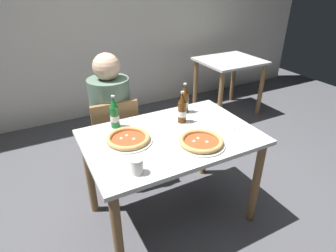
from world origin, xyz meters
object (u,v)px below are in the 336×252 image
(dining_table_background, at_px, (229,71))
(pizza_margherita_near, at_px, (201,142))
(pizza_marinara_far, at_px, (128,139))
(beer_bottle_center, at_px, (185,100))
(diner_seated, at_px, (112,124))
(beer_bottle_left, at_px, (182,109))
(napkin_with_cutlery, at_px, (221,126))
(beer_bottle_right, at_px, (114,114))
(paper_cup, at_px, (137,166))
(dining_table_main, at_px, (171,149))
(chair_behind_table, at_px, (115,137))

(dining_table_background, height_order, pizza_margherita_near, pizza_margherita_near)
(pizza_marinara_far, bearing_deg, beer_bottle_center, 21.50)
(diner_seated, height_order, beer_bottle_left, diner_seated)
(beer_bottle_center, height_order, napkin_with_cutlery, beer_bottle_center)
(pizza_margherita_near, xyz_separation_m, pizza_marinara_far, (-0.41, 0.26, -0.00))
(diner_seated, height_order, napkin_with_cutlery, diner_seated)
(diner_seated, bearing_deg, pizza_margherita_near, -68.00)
(diner_seated, xyz_separation_m, pizza_marinara_far, (-0.07, -0.60, 0.19))
(beer_bottle_right, relative_size, paper_cup, 2.60)
(dining_table_main, bearing_deg, paper_cup, -142.78)
(dining_table_background, bearing_deg, pizza_marinara_far, -145.49)
(dining_table_main, height_order, dining_table_background, same)
(beer_bottle_center, bearing_deg, beer_bottle_left, -126.82)
(pizza_margherita_near, distance_m, paper_cup, 0.50)
(chair_behind_table, xyz_separation_m, beer_bottle_center, (0.51, -0.33, 0.37))
(dining_table_main, distance_m, chair_behind_table, 0.67)
(dining_table_main, height_order, paper_cup, paper_cup)
(chair_behind_table, distance_m, beer_bottle_left, 0.72)
(pizza_margherita_near, bearing_deg, dining_table_main, 120.42)
(dining_table_main, height_order, napkin_with_cutlery, napkin_with_cutlery)
(pizza_marinara_far, bearing_deg, dining_table_background, 34.51)
(pizza_marinara_far, xyz_separation_m, beer_bottle_left, (0.46, 0.08, 0.08))
(beer_bottle_right, bearing_deg, pizza_margherita_near, -49.91)
(beer_bottle_right, bearing_deg, diner_seated, 78.30)
(diner_seated, height_order, beer_bottle_right, diner_seated)
(beer_bottle_center, bearing_deg, diner_seated, 143.27)
(dining_table_main, xyz_separation_m, dining_table_background, (1.64, 1.39, -0.04))
(pizza_margherita_near, xyz_separation_m, paper_cup, (-0.49, -0.08, 0.03))
(dining_table_background, bearing_deg, pizza_margherita_near, -133.79)
(beer_bottle_left, height_order, paper_cup, beer_bottle_left)
(diner_seated, distance_m, pizza_marinara_far, 0.63)
(chair_behind_table, bearing_deg, napkin_with_cutlery, 137.70)
(dining_table_background, bearing_deg, napkin_with_cutlery, -130.82)
(diner_seated, xyz_separation_m, paper_cup, (-0.14, -0.94, 0.21))
(chair_behind_table, bearing_deg, paper_cup, 85.52)
(dining_table_main, relative_size, paper_cup, 12.63)
(pizza_marinara_far, bearing_deg, beer_bottle_right, 92.14)
(napkin_with_cutlery, bearing_deg, beer_bottle_right, 153.01)
(pizza_margherita_near, relative_size, beer_bottle_center, 1.29)
(pizza_marinara_far, distance_m, beer_bottle_right, 0.26)
(beer_bottle_left, distance_m, beer_bottle_right, 0.50)
(napkin_with_cutlery, bearing_deg, beer_bottle_left, 138.84)
(pizza_margherita_near, bearing_deg, pizza_marinara_far, 147.93)
(chair_behind_table, xyz_separation_m, diner_seated, (0.01, 0.05, 0.10))
(dining_table_main, height_order, diner_seated, diner_seated)
(dining_table_main, xyz_separation_m, diner_seated, (-0.23, 0.66, -0.05))
(chair_behind_table, relative_size, pizza_margherita_near, 2.66)
(dining_table_background, bearing_deg, chair_behind_table, -157.41)
(pizza_marinara_far, distance_m, beer_bottle_left, 0.48)
(paper_cup, bearing_deg, beer_bottle_center, 41.27)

